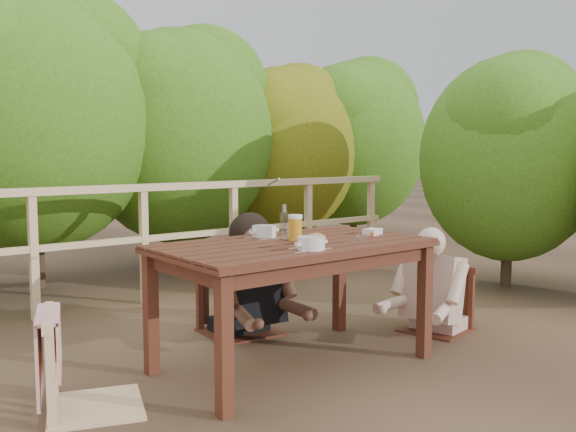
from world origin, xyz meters
TOP-DOWN VIEW (x-y plane):
  - ground at (0.00, 0.00)m, footprint 60.00×60.00m
  - table at (0.00, 0.00)m, footprint 1.59×0.90m
  - chair_left at (-1.19, 0.11)m, footprint 0.61×0.61m
  - chair_far at (0.13, 0.77)m, footprint 0.54×0.54m
  - chair_right at (1.27, -0.06)m, footprint 0.50×0.50m
  - woman at (0.13, 0.79)m, footprint 0.59×0.70m
  - diner_right at (1.30, -0.06)m, footprint 0.70×0.61m
  - railing at (0.00, 2.00)m, footprint 5.60×0.10m
  - hedge_row at (0.40, 3.20)m, footprint 6.60×1.60m
  - soup_near at (-0.11, -0.29)m, footprint 0.26×0.26m
  - soup_far at (-0.00, 0.28)m, footprint 0.25×0.25m
  - bread_roll at (0.04, -0.16)m, footprint 0.14×0.11m
  - beer_glass at (0.06, 0.05)m, footprint 0.09×0.09m
  - bottle at (0.01, 0.09)m, footprint 0.06×0.06m
  - tumbler at (0.27, -0.29)m, footprint 0.06×0.06m
  - butter_tub at (0.60, -0.07)m, footprint 0.14×0.12m

SIDE VIEW (x-z plane):
  - ground at x=0.00m, z-range 0.00..0.00m
  - table at x=0.00m, z-range 0.00..0.74m
  - chair_right at x=1.27m, z-range 0.00..0.86m
  - chair_left at x=-1.19m, z-range 0.00..0.96m
  - chair_far at x=0.13m, z-range 0.00..1.00m
  - railing at x=0.00m, z-range 0.00..1.01m
  - diner_right at x=1.30m, z-range 0.00..1.24m
  - woman at x=0.13m, z-range 0.00..1.32m
  - butter_tub at x=0.60m, z-range 0.74..0.79m
  - tumbler at x=0.27m, z-range 0.74..0.80m
  - bread_roll at x=0.04m, z-range 0.74..0.82m
  - soup_far at x=0.00m, z-range 0.74..0.82m
  - soup_near at x=-0.11m, z-range 0.74..0.82m
  - beer_glass at x=0.06m, z-range 0.74..0.90m
  - bottle at x=0.01m, z-range 0.74..0.97m
  - hedge_row at x=0.40m, z-range 0.00..3.80m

